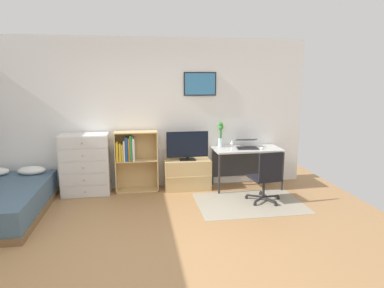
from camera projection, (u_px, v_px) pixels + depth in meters
ground_plane at (146, 250)px, 4.10m from camera, size 7.20×7.20×0.00m
wall_back_with_posters at (140, 114)px, 6.20m from camera, size 6.12×0.09×2.70m
area_rug at (249, 203)px, 5.61m from camera, size 1.70×1.20×0.01m
dresser at (85, 165)px, 5.94m from camera, size 0.81×0.46×1.06m
bookshelf at (132, 156)px, 6.11m from camera, size 0.75×0.30×1.08m
tv_stand at (187, 174)px, 6.28m from camera, size 0.83×0.41×0.54m
television at (187, 146)px, 6.16m from camera, size 0.75×0.16×0.52m
desk at (246, 155)px, 6.37m from camera, size 1.22×0.59×0.74m
office_chair at (267, 176)px, 5.54m from camera, size 0.57×0.58×0.86m
laptop at (247, 144)px, 6.31m from camera, size 0.42×0.45×0.17m
computer_mouse at (262, 148)px, 6.21m from camera, size 0.06×0.10×0.03m
bamboo_vase at (221, 133)px, 6.34m from camera, size 0.09×0.09×0.46m
wine_glass at (232, 142)px, 6.10m from camera, size 0.07×0.07×0.18m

